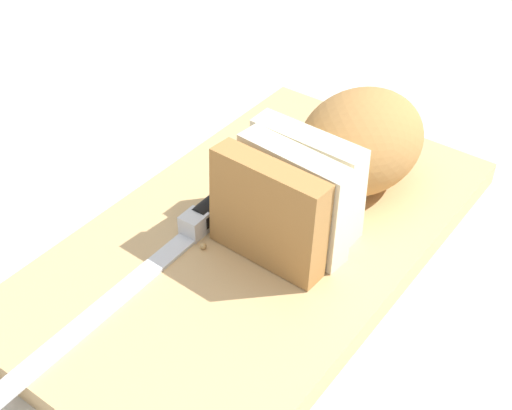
% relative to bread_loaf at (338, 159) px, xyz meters
% --- Properties ---
extents(ground_plane, '(3.00, 3.00, 0.00)m').
position_rel_bread_loaf_xyz_m(ground_plane, '(0.08, -0.03, -0.06)').
color(ground_plane, beige).
extents(cutting_board, '(0.42, 0.24, 0.02)m').
position_rel_bread_loaf_xyz_m(cutting_board, '(0.08, -0.03, -0.05)').
color(cutting_board, tan).
rests_on(cutting_board, ground_plane).
extents(bread_loaf, '(0.21, 0.11, 0.09)m').
position_rel_bread_loaf_xyz_m(bread_loaf, '(0.00, 0.00, 0.00)').
color(bread_loaf, '#A8753D').
rests_on(bread_loaf, cutting_board).
extents(bread_knife, '(0.29, 0.03, 0.02)m').
position_rel_bread_loaf_xyz_m(bread_knife, '(0.13, -0.07, -0.03)').
color(bread_knife, silver).
rests_on(bread_knife, cutting_board).
extents(crumb_near_knife, '(0.01, 0.01, 0.01)m').
position_rel_bread_loaf_xyz_m(crumb_near_knife, '(-0.00, -0.02, -0.04)').
color(crumb_near_knife, tan).
rests_on(crumb_near_knife, cutting_board).
extents(crumb_near_loaf, '(0.01, 0.01, 0.01)m').
position_rel_bread_loaf_xyz_m(crumb_near_loaf, '(0.12, -0.05, -0.04)').
color(crumb_near_loaf, tan).
rests_on(crumb_near_loaf, cutting_board).
extents(crumb_stray_left, '(0.00, 0.00, 0.00)m').
position_rel_bread_loaf_xyz_m(crumb_stray_left, '(0.10, 0.00, -0.04)').
color(crumb_stray_left, tan).
rests_on(crumb_stray_left, cutting_board).
extents(crumb_stray_right, '(0.01, 0.01, 0.01)m').
position_rel_bread_loaf_xyz_m(crumb_stray_right, '(0.02, 0.03, -0.04)').
color(crumb_stray_right, tan).
rests_on(crumb_stray_right, cutting_board).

